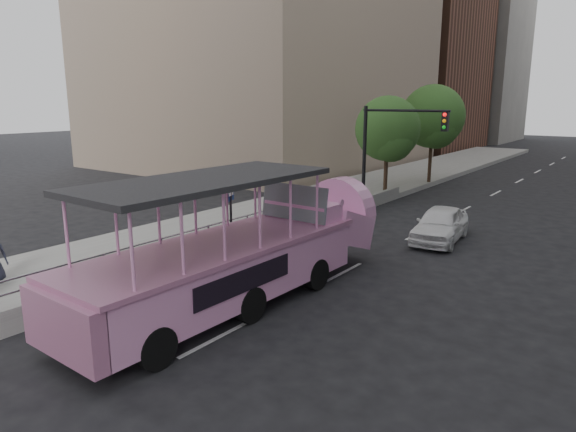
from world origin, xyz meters
name	(u,v)px	position (x,y,z in m)	size (l,w,h in m)	color
ground	(239,303)	(0.00, 0.00, 0.00)	(160.00, 160.00, 0.00)	black
sidewalk	(287,211)	(-5.75, 10.00, 0.15)	(5.50, 80.00, 0.30)	#A4A59F
kerb_wall	(209,251)	(-3.12, 2.00, 0.48)	(0.24, 30.00, 0.36)	#ABAAA5
guardrail	(208,232)	(-3.12, 2.00, 1.14)	(0.07, 22.00, 0.71)	#9C9CA1
duck_boat	(248,252)	(-0.10, 0.53, 1.33)	(2.93, 10.88, 3.59)	black
car	(440,224)	(2.13, 9.52, 0.69)	(1.63, 4.04, 1.38)	white
parking_sign	(231,206)	(-3.00, 3.00, 1.89)	(0.28, 0.64, 3.05)	black
traffic_signal	(387,143)	(-1.70, 12.50, 3.50)	(4.20, 0.32, 5.20)	black
street_tree_near	(388,131)	(-3.30, 15.93, 3.82)	(3.52, 3.52, 5.72)	#352718
street_tree_far	(434,119)	(-3.10, 21.93, 4.31)	(3.97, 3.97, 6.45)	#352718
midrise_brick	(397,34)	(-18.00, 48.00, 13.00)	(18.00, 16.00, 26.00)	brown
midrise_stone_b	(458,67)	(-16.00, 64.00, 10.00)	(16.00, 14.00, 20.00)	gray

